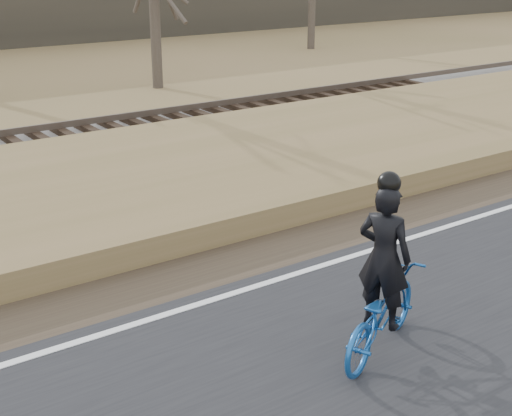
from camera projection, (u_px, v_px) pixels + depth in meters
cyclist at (381, 298)px, 8.16m from camera, size 1.99×1.35×2.20m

